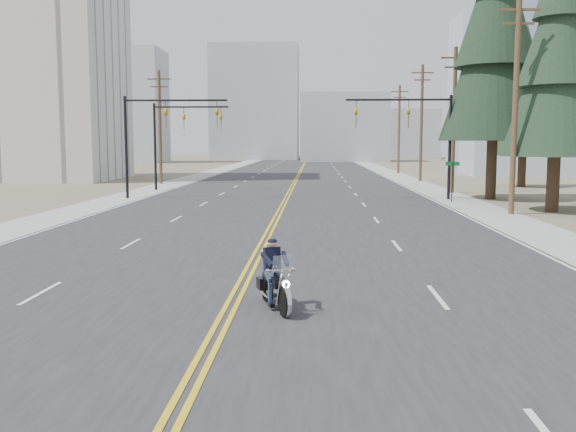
# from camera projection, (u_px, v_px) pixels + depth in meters

# --- Properties ---
(ground_plane) EXTENTS (400.00, 400.00, 0.00)m
(ground_plane) POSITION_uv_depth(u_px,v_px,m) (211.00, 346.00, 12.11)
(ground_plane) COLOR #776D56
(ground_plane) RESTS_ON ground
(road) EXTENTS (20.00, 200.00, 0.01)m
(road) POSITION_uv_depth(u_px,v_px,m) (299.00, 173.00, 81.60)
(road) COLOR #303033
(road) RESTS_ON ground
(sidewalk_left) EXTENTS (3.00, 200.00, 0.01)m
(sidewalk_left) POSITION_uv_depth(u_px,v_px,m) (210.00, 173.00, 82.08)
(sidewalk_left) COLOR #A5A5A0
(sidewalk_left) RESTS_ON ground
(sidewalk_right) EXTENTS (3.00, 200.00, 0.01)m
(sidewalk_right) POSITION_uv_depth(u_px,v_px,m) (390.00, 173.00, 81.13)
(sidewalk_right) COLOR #A5A5A0
(sidewalk_right) RESTS_ON ground
(traffic_mast_left) EXTENTS (7.10, 0.26, 7.00)m
(traffic_mast_left) POSITION_uv_depth(u_px,v_px,m) (155.00, 127.00, 43.69)
(traffic_mast_left) COLOR black
(traffic_mast_left) RESTS_ON ground
(traffic_mast_right) EXTENTS (7.10, 0.26, 7.00)m
(traffic_mast_right) POSITION_uv_depth(u_px,v_px,m) (420.00, 126.00, 42.95)
(traffic_mast_right) COLOR black
(traffic_mast_right) RESTS_ON ground
(traffic_mast_far) EXTENTS (6.10, 0.26, 7.00)m
(traffic_mast_far) POSITION_uv_depth(u_px,v_px,m) (175.00, 130.00, 51.66)
(traffic_mast_far) COLOR black
(traffic_mast_far) RESTS_ON ground
(street_sign) EXTENTS (0.90, 0.06, 2.62)m
(street_sign) POSITION_uv_depth(u_px,v_px,m) (452.00, 175.00, 41.24)
(street_sign) COLOR black
(street_sign) RESTS_ON ground
(utility_pole_b) EXTENTS (2.20, 0.30, 11.50)m
(utility_pole_b) POSITION_uv_depth(u_px,v_px,m) (515.00, 102.00, 33.75)
(utility_pole_b) COLOR brown
(utility_pole_b) RESTS_ON ground
(utility_pole_c) EXTENTS (2.20, 0.30, 11.00)m
(utility_pole_c) POSITION_uv_depth(u_px,v_px,m) (454.00, 118.00, 48.67)
(utility_pole_c) COLOR brown
(utility_pole_c) RESTS_ON ground
(utility_pole_d) EXTENTS (2.20, 0.30, 11.50)m
(utility_pole_d) POSITION_uv_depth(u_px,v_px,m) (421.00, 121.00, 63.53)
(utility_pole_d) COLOR brown
(utility_pole_d) RESTS_ON ground
(utility_pole_e) EXTENTS (2.20, 0.30, 11.00)m
(utility_pole_e) POSITION_uv_depth(u_px,v_px,m) (399.00, 128.00, 80.44)
(utility_pole_e) COLOR brown
(utility_pole_e) RESTS_ON ground
(utility_pole_left) EXTENTS (2.20, 0.30, 10.50)m
(utility_pole_left) POSITION_uv_depth(u_px,v_px,m) (160.00, 125.00, 59.66)
(utility_pole_left) COLOR brown
(utility_pole_left) RESTS_ON ground
(apartment_block) EXTENTS (18.00, 14.00, 30.00)m
(apartment_block) POSITION_uv_depth(u_px,v_px,m) (26.00, 34.00, 66.17)
(apartment_block) COLOR silver
(apartment_block) RESTS_ON ground
(glass_building) EXTENTS (24.00, 16.00, 20.00)m
(glass_building) POSITION_uv_depth(u_px,v_px,m) (558.00, 93.00, 79.14)
(glass_building) COLOR #9EB5CC
(glass_building) RESTS_ON ground
(haze_bldg_a) EXTENTS (14.00, 12.00, 22.00)m
(haze_bldg_a) POSITION_uv_depth(u_px,v_px,m) (128.00, 106.00, 126.48)
(haze_bldg_a) COLOR #B7BCC6
(haze_bldg_a) RESTS_ON ground
(haze_bldg_b) EXTENTS (18.00, 14.00, 14.00)m
(haze_bldg_b) POSITION_uv_depth(u_px,v_px,m) (344.00, 128.00, 135.08)
(haze_bldg_b) COLOR #ADB2B7
(haze_bldg_b) RESTS_ON ground
(haze_bldg_c) EXTENTS (16.00, 12.00, 18.00)m
(haze_bldg_c) POSITION_uv_depth(u_px,v_px,m) (521.00, 115.00, 118.63)
(haze_bldg_c) COLOR #B7BCC6
(haze_bldg_c) RESTS_ON ground
(haze_bldg_d) EXTENTS (20.00, 15.00, 26.00)m
(haze_bldg_d) POSITION_uv_depth(u_px,v_px,m) (256.00, 104.00, 150.12)
(haze_bldg_d) COLOR #ADB2B7
(haze_bldg_d) RESTS_ON ground
(haze_bldg_e) EXTENTS (14.00, 14.00, 12.00)m
(haze_bldg_e) POSITION_uv_depth(u_px,v_px,m) (408.00, 134.00, 159.30)
(haze_bldg_e) COLOR #B7BCC6
(haze_bldg_e) RESTS_ON ground
(haze_bldg_f) EXTENTS (12.00, 12.00, 16.00)m
(haze_bldg_f) POSITION_uv_depth(u_px,v_px,m) (81.00, 124.00, 142.33)
(haze_bldg_f) COLOR #ADB2B7
(haze_bldg_f) RESTS_ON ground
(motorcyclist) EXTENTS (1.52, 2.25, 1.62)m
(motorcyclist) POSITION_uv_depth(u_px,v_px,m) (276.00, 275.00, 14.71)
(motorcyclist) COLOR black
(motorcyclist) RESTS_ON ground
(conifer_near) EXTENTS (5.84, 5.84, 15.46)m
(conifer_near) POSITION_uv_depth(u_px,v_px,m) (559.00, 49.00, 34.78)
(conifer_near) COLOR #382619
(conifer_near) RESTS_ON ground
(conifer_tall) EXTENTS (7.18, 7.18, 19.93)m
(conifer_tall) POSITION_uv_depth(u_px,v_px,m) (496.00, 28.00, 42.66)
(conifer_tall) COLOR #382619
(conifer_tall) RESTS_ON ground
(conifer_far) EXTENTS (5.19, 5.19, 13.91)m
(conifer_far) POSITION_uv_depth(u_px,v_px,m) (525.00, 95.00, 55.32)
(conifer_far) COLOR #382619
(conifer_far) RESTS_ON ground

